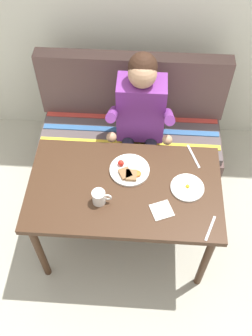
% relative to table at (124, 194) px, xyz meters
% --- Properties ---
extents(ground_plane, '(8.00, 8.00, 0.00)m').
position_rel_table_xyz_m(ground_plane, '(0.00, 0.00, -0.65)').
color(ground_plane, '#ADAA99').
extents(table, '(1.20, 0.70, 0.73)m').
position_rel_table_xyz_m(table, '(0.00, 0.00, 0.00)').
color(table, '#3D2617').
rests_on(table, ground).
extents(couch, '(1.44, 0.56, 1.00)m').
position_rel_table_xyz_m(couch, '(0.00, 0.76, -0.32)').
color(couch, brown).
rests_on(couch, ground).
extents(person, '(0.45, 0.61, 1.21)m').
position_rel_table_xyz_m(person, '(0.07, 0.59, 0.09)').
color(person, '#753089').
rests_on(person, ground).
extents(plate_breakfast, '(0.25, 0.25, 0.05)m').
position_rel_table_xyz_m(plate_breakfast, '(0.02, 0.11, 0.10)').
color(plate_breakfast, white).
rests_on(plate_breakfast, table).
extents(plate_eggs, '(0.21, 0.21, 0.04)m').
position_rel_table_xyz_m(plate_eggs, '(0.39, 0.01, 0.09)').
color(plate_eggs, white).
rests_on(plate_eggs, table).
extents(coffee_mug, '(0.12, 0.08, 0.09)m').
position_rel_table_xyz_m(coffee_mug, '(-0.14, -0.12, 0.13)').
color(coffee_mug, white).
rests_on(coffee_mug, table).
extents(napkin, '(0.15, 0.15, 0.01)m').
position_rel_table_xyz_m(napkin, '(0.23, -0.16, 0.09)').
color(napkin, silver).
rests_on(napkin, table).
extents(fork, '(0.08, 0.16, 0.00)m').
position_rel_table_xyz_m(fork, '(0.51, -0.26, 0.08)').
color(fork, silver).
rests_on(fork, table).
extents(knife, '(0.08, 0.19, 0.00)m').
position_rel_table_xyz_m(knife, '(0.43, 0.27, 0.08)').
color(knife, silver).
rests_on(knife, table).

